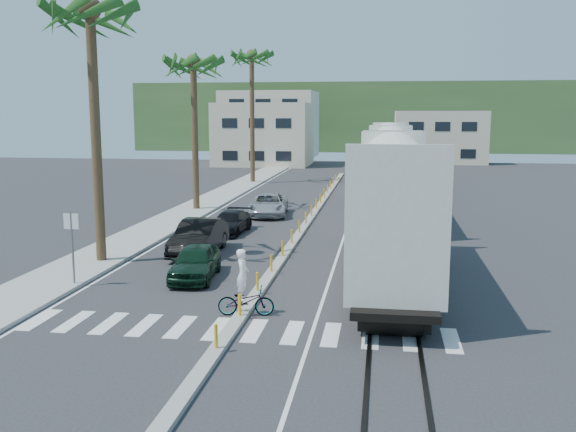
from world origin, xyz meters
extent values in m
plane|color=#28282B|center=(0.00, 0.00, 0.00)|extent=(140.00, 140.00, 0.00)
cube|color=gray|center=(-8.50, 25.00, 0.07)|extent=(3.00, 90.00, 0.15)
cube|color=black|center=(4.28, 28.00, 0.03)|extent=(0.12, 100.00, 0.06)
cube|color=black|center=(5.72, 28.00, 0.03)|extent=(0.12, 100.00, 0.06)
cube|color=gray|center=(0.00, 20.00, 0.07)|extent=(0.45, 60.00, 0.15)
cylinder|color=gold|center=(0.00, -4.00, 0.50)|extent=(0.10, 0.10, 0.70)
cylinder|color=gold|center=(0.00, -1.00, 0.50)|extent=(0.10, 0.10, 0.70)
cylinder|color=gold|center=(0.00, 2.00, 0.50)|extent=(0.10, 0.10, 0.70)
cylinder|color=gold|center=(0.00, 5.00, 0.50)|extent=(0.10, 0.10, 0.70)
cylinder|color=gold|center=(0.00, 8.00, 0.50)|extent=(0.10, 0.10, 0.70)
cylinder|color=gold|center=(0.00, 11.00, 0.50)|extent=(0.10, 0.10, 0.70)
cylinder|color=gold|center=(0.00, 14.00, 0.50)|extent=(0.10, 0.10, 0.70)
cylinder|color=gold|center=(0.00, 17.00, 0.50)|extent=(0.10, 0.10, 0.70)
cylinder|color=gold|center=(0.00, 20.00, 0.50)|extent=(0.10, 0.10, 0.70)
cylinder|color=gold|center=(0.00, 23.00, 0.50)|extent=(0.10, 0.10, 0.70)
cylinder|color=gold|center=(0.00, 26.00, 0.50)|extent=(0.10, 0.10, 0.70)
cylinder|color=gold|center=(0.00, 29.00, 0.50)|extent=(0.10, 0.10, 0.70)
cylinder|color=gold|center=(0.00, 32.00, 0.50)|extent=(0.10, 0.10, 0.70)
cylinder|color=gold|center=(0.00, 35.00, 0.50)|extent=(0.10, 0.10, 0.70)
cylinder|color=gold|center=(0.00, 38.00, 0.50)|extent=(0.10, 0.10, 0.70)
cylinder|color=gold|center=(0.00, 41.00, 0.50)|extent=(0.10, 0.10, 0.70)
cube|color=silver|center=(0.00, -2.00, 0.01)|extent=(14.00, 2.20, 0.01)
cube|color=silver|center=(-6.80, 25.00, 0.00)|extent=(0.12, 90.00, 0.01)
cube|color=silver|center=(2.50, 25.00, 0.00)|extent=(0.12, 90.00, 0.01)
cube|color=beige|center=(5.00, 4.05, 2.70)|extent=(3.00, 12.88, 3.40)
cylinder|color=beige|center=(5.00, 4.05, 4.40)|extent=(2.90, 12.58, 2.90)
cube|color=black|center=(5.00, 4.05, 0.50)|extent=(2.60, 12.88, 1.00)
cube|color=beige|center=(5.00, 19.05, 2.70)|extent=(3.00, 12.88, 3.40)
cylinder|color=beige|center=(5.00, 19.05, 4.40)|extent=(2.90, 12.58, 2.90)
cube|color=black|center=(5.00, 19.05, 0.50)|extent=(2.60, 12.88, 1.00)
cube|color=beige|center=(5.00, 34.05, 2.70)|extent=(3.00, 12.88, 3.40)
cylinder|color=beige|center=(5.00, 34.05, 4.40)|extent=(2.90, 12.58, 2.90)
cube|color=black|center=(5.00, 34.05, 0.50)|extent=(2.60, 12.88, 1.00)
cube|color=#4C4C4F|center=(5.00, 50.05, 1.05)|extent=(3.00, 17.00, 0.50)
cube|color=#BA9112|center=(5.00, 49.05, 2.60)|extent=(2.70, 12.24, 2.60)
cube|color=#BA9112|center=(5.00, 55.83, 2.90)|extent=(3.00, 3.74, 3.20)
cube|color=black|center=(5.00, 50.05, 0.45)|extent=(2.60, 13.60, 0.90)
cylinder|color=brown|center=(-8.00, 6.00, 5.50)|extent=(0.44, 0.44, 11.00)
sphere|color=#20541A|center=(-8.00, 6.00, 11.15)|extent=(3.20, 3.20, 3.20)
cylinder|color=brown|center=(-8.30, 22.00, 5.00)|extent=(0.44, 0.44, 10.00)
sphere|color=#20541A|center=(-8.30, 22.00, 10.15)|extent=(3.20, 3.20, 3.20)
cylinder|color=brown|center=(-8.00, 40.00, 6.00)|extent=(0.44, 0.44, 12.00)
sphere|color=#20541A|center=(-8.00, 40.00, 12.15)|extent=(3.20, 3.20, 3.20)
cylinder|color=slate|center=(-7.30, 2.00, 1.50)|extent=(0.08, 0.08, 3.00)
cube|color=silver|center=(-7.30, 2.00, 2.60)|extent=(0.60, 0.04, 0.60)
cube|color=beige|center=(-11.00, 62.00, 4.00)|extent=(12.00, 10.00, 8.00)
cube|color=beige|center=(-13.00, 78.00, 5.00)|extent=(14.00, 12.00, 10.00)
cube|color=beige|center=(12.00, 70.00, 3.50)|extent=(12.00, 10.00, 7.00)
cube|color=#385628|center=(0.00, 100.00, 6.00)|extent=(80.00, 20.00, 12.00)
imported|color=black|center=(-2.97, 3.91, 0.71)|extent=(2.40, 4.45, 1.42)
imported|color=black|center=(-4.14, 8.45, 0.83)|extent=(1.82, 5.05, 1.66)
imported|color=black|center=(-3.95, 13.96, 0.62)|extent=(2.26, 4.47, 1.24)
imported|color=#B0B2B5|center=(-2.93, 20.53, 0.72)|extent=(3.39, 5.64, 1.44)
imported|color=#9EA0A5|center=(0.11, -0.53, 0.49)|extent=(1.07, 2.03, 0.99)
imported|color=white|center=(0.01, -0.53, 1.41)|extent=(0.72, 0.55, 1.72)
camera|label=1|loc=(4.58, -20.83, 6.72)|focal=40.00mm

